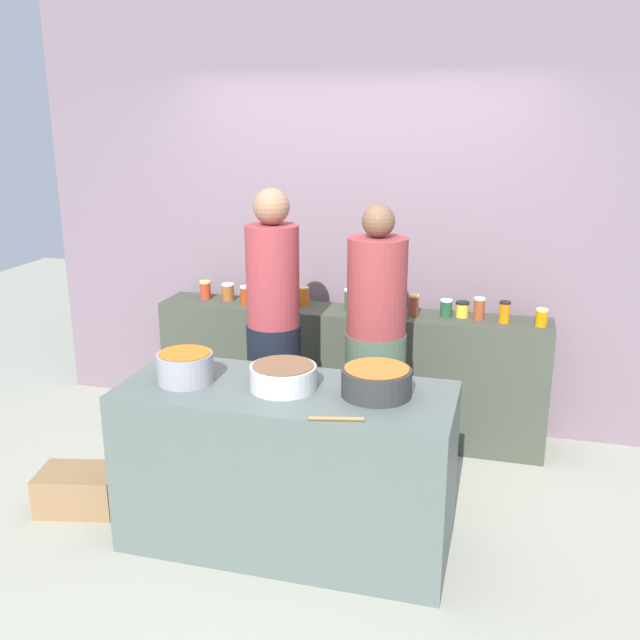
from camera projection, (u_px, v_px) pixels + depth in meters
ground at (304, 511)px, 4.16m from camera, size 12.00×12.00×0.00m
storefront_wall at (361, 217)px, 5.08m from camera, size 4.80×0.12×3.00m
display_shelf at (348, 372)px, 5.05m from camera, size 2.70×0.36×0.91m
prep_table at (287, 466)px, 3.76m from camera, size 1.70×0.70×0.87m
preserve_jar_0 at (205, 290)px, 5.20m from camera, size 0.08×0.08×0.13m
preserve_jar_1 at (228, 292)px, 5.16m from camera, size 0.09×0.09×0.12m
preserve_jar_2 at (246, 295)px, 5.07m from camera, size 0.08×0.08×0.13m
preserve_jar_3 at (284, 299)px, 5.00m from camera, size 0.08×0.08×0.11m
preserve_jar_4 at (304, 296)px, 5.03m from camera, size 0.07×0.07×0.13m
preserve_jar_5 at (350, 299)px, 4.90m from camera, size 0.07×0.07×0.15m
preserve_jar_6 at (376, 303)px, 4.83m from camera, size 0.08×0.08×0.14m
preserve_jar_7 at (399, 303)px, 4.82m from camera, size 0.07×0.07×0.15m
preserve_jar_8 at (414, 305)px, 4.77m from camera, size 0.07×0.07×0.15m
preserve_jar_9 at (446, 308)px, 4.76m from camera, size 0.08×0.08×0.11m
preserve_jar_10 at (462, 309)px, 4.75m from camera, size 0.09×0.09×0.10m
preserve_jar_11 at (479, 309)px, 4.69m from camera, size 0.07×0.07×0.15m
preserve_jar_12 at (505, 312)px, 4.62m from camera, size 0.07×0.07×0.14m
preserve_jar_13 at (542, 317)px, 4.54m from camera, size 0.08×0.08×0.11m
cooking_pot_left at (185, 367)px, 3.71m from camera, size 0.29×0.29×0.16m
cooking_pot_center at (283, 377)px, 3.62m from camera, size 0.34×0.34×0.13m
cooking_pot_right at (376, 382)px, 3.53m from camera, size 0.35×0.35×0.14m
wooden_spoon at (336, 419)px, 3.26m from camera, size 0.25×0.07×0.02m
cook_with_tongs at (274, 349)px, 4.37m from camera, size 0.33×0.33×1.80m
cook_in_cap at (375, 360)px, 4.33m from camera, size 0.37×0.37×1.71m
bread_crate at (79, 490)px, 4.16m from camera, size 0.50×0.39×0.23m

